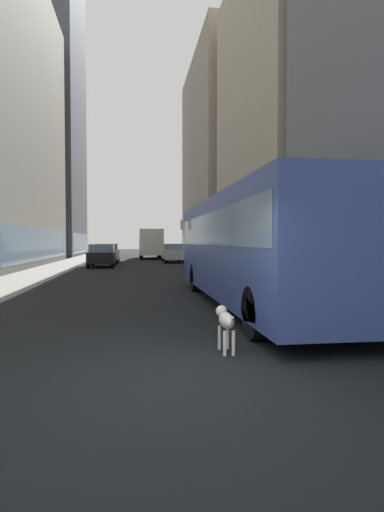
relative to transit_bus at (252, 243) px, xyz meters
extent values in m
plane|color=black|center=(-2.80, 28.63, -1.78)|extent=(120.00, 120.00, 0.00)
cube|color=#9E9991|center=(-8.50, 28.63, -1.70)|extent=(2.40, 110.00, 0.15)
cube|color=gray|center=(2.90, 28.63, -1.70)|extent=(2.40, 110.00, 0.15)
cube|color=slate|center=(-10.35, 21.80, -0.18)|extent=(0.08, 20.58, 2.40)
cube|color=#4C515B|center=(-14.70, 42.39, 17.48)|extent=(9.51, 15.19, 38.51)
cube|color=slate|center=(-9.96, 42.39, -0.18)|extent=(0.08, 13.67, 2.40)
cube|color=#B2A893|center=(9.10, 18.94, 9.64)|extent=(9.38, 16.83, 22.84)
cube|color=slate|center=(4.43, 18.94, -0.18)|extent=(0.08, 15.15, 2.40)
cube|color=#A0937F|center=(9.10, 40.78, 10.56)|extent=(10.21, 22.63, 24.68)
cube|color=slate|center=(4.01, 40.78, -0.18)|extent=(0.08, 20.36, 2.40)
cube|color=#33478C|center=(0.00, -0.01, -0.10)|extent=(2.55, 11.50, 2.75)
cube|color=slate|center=(0.00, -0.01, 0.39)|extent=(2.57, 11.04, 0.90)
cube|color=black|center=(0.00, 5.69, -1.23)|extent=(2.55, 0.16, 0.44)
cylinder|color=black|center=(-1.12, 3.54, -1.28)|extent=(0.30, 1.00, 1.00)
cylinder|color=black|center=(1.13, 3.54, -1.28)|extent=(0.30, 1.00, 1.00)
cylinder|color=black|center=(-1.12, -4.16, -1.28)|extent=(0.30, 1.00, 1.00)
cylinder|color=black|center=(1.13, -4.16, -1.28)|extent=(0.30, 1.00, 1.00)
cube|color=silver|center=(-1.45, 5.14, 0.72)|extent=(0.08, 0.24, 0.40)
cube|color=#B7BABF|center=(0.00, 24.55, -1.08)|extent=(1.72, 4.48, 0.75)
cube|color=slate|center=(0.00, 24.33, -0.43)|extent=(1.58, 2.02, 0.55)
cylinder|color=black|center=(-0.75, 26.37, -1.46)|extent=(0.22, 0.64, 0.64)
cylinder|color=black|center=(0.75, 26.37, -1.46)|extent=(0.22, 0.64, 0.64)
cylinder|color=black|center=(-0.75, 22.72, -1.46)|extent=(0.22, 0.64, 0.64)
cylinder|color=black|center=(0.75, 22.72, -1.46)|extent=(0.22, 0.64, 0.64)
cube|color=silver|center=(-5.60, 24.93, -1.08)|extent=(1.90, 4.68, 0.75)
cube|color=slate|center=(-5.60, 24.69, -0.43)|extent=(1.75, 2.11, 0.55)
cylinder|color=black|center=(-6.44, 26.85, -1.46)|extent=(0.22, 0.64, 0.64)
cylinder|color=black|center=(-4.76, 26.85, -1.46)|extent=(0.22, 0.64, 0.64)
cylinder|color=black|center=(-6.44, 23.00, -1.46)|extent=(0.22, 0.64, 0.64)
cylinder|color=black|center=(-4.76, 23.00, -1.46)|extent=(0.22, 0.64, 0.64)
cube|color=black|center=(-5.60, 18.72, -1.08)|extent=(1.81, 3.94, 0.75)
cube|color=slate|center=(-5.60, 18.52, -0.43)|extent=(1.67, 1.77, 0.55)
cylinder|color=black|center=(-6.40, 20.27, -1.46)|extent=(0.22, 0.64, 0.64)
cylinder|color=black|center=(-4.80, 20.27, -1.46)|extent=(0.22, 0.64, 0.64)
cylinder|color=black|center=(-6.40, 17.16, -1.46)|extent=(0.22, 0.64, 0.64)
cylinder|color=black|center=(-4.80, 17.16, -1.46)|extent=(0.22, 0.64, 0.64)
cube|color=#A51919|center=(-1.60, 35.72, -0.28)|extent=(2.30, 2.00, 2.10)
cube|color=silver|center=(-1.60, 31.97, -0.03)|extent=(2.30, 5.50, 2.60)
cylinder|color=black|center=(-2.61, 35.72, -1.33)|extent=(0.28, 0.90, 0.90)
cylinder|color=black|center=(-0.59, 35.72, -1.33)|extent=(0.28, 0.90, 0.90)
cylinder|color=black|center=(-2.61, 30.22, -1.33)|extent=(0.28, 0.90, 0.90)
cylinder|color=black|center=(-0.59, 30.22, -1.33)|extent=(0.28, 0.90, 0.90)
ellipsoid|color=white|center=(-1.86, -4.95, -1.25)|extent=(0.22, 0.60, 0.26)
sphere|color=white|center=(-1.86, -4.57, -1.16)|extent=(0.20, 0.20, 0.20)
sphere|color=black|center=(-1.92, -4.55, -1.14)|extent=(0.07, 0.07, 0.07)
sphere|color=black|center=(-1.80, -4.55, -1.14)|extent=(0.07, 0.07, 0.07)
cylinder|color=white|center=(-1.86, -5.35, -1.20)|extent=(0.03, 0.16, 0.19)
cylinder|color=white|center=(-1.93, -4.74, -1.58)|extent=(0.06, 0.06, 0.40)
cylinder|color=white|center=(-1.79, -4.74, -1.58)|extent=(0.06, 0.06, 0.40)
cylinder|color=white|center=(-1.93, -5.16, -1.58)|extent=(0.06, 0.06, 0.40)
cylinder|color=white|center=(-1.79, -5.16, -1.58)|extent=(0.06, 0.06, 0.40)
sphere|color=black|center=(-1.81, -4.85, -1.21)|extent=(0.04, 0.04, 0.04)
sphere|color=black|center=(-1.92, -5.03, -1.23)|extent=(0.04, 0.04, 0.04)
sphere|color=black|center=(-1.84, -5.13, -1.19)|extent=(0.04, 0.04, 0.04)
camera|label=1|loc=(-3.36, -11.65, 0.05)|focal=29.46mm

